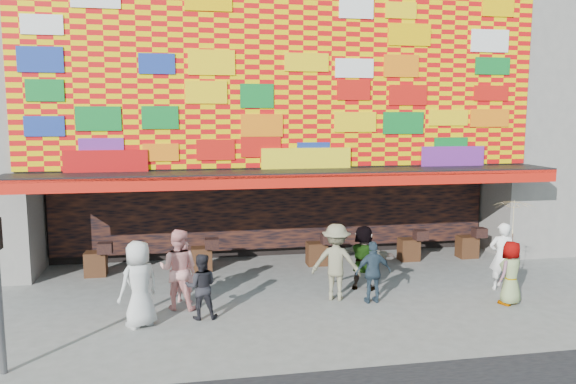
# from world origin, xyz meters

# --- Properties ---
(ground) EXTENTS (90.00, 90.00, 0.00)m
(ground) POSITION_xyz_m (0.00, 0.00, 0.00)
(ground) COLOR slate
(ground) RESTS_ON ground
(shop_building) EXTENTS (15.20, 9.40, 10.00)m
(shop_building) POSITION_xyz_m (0.00, 8.18, 5.23)
(shop_building) COLOR gray
(shop_building) RESTS_ON ground
(ped_a) EXTENTS (1.11, 1.05, 1.91)m
(ped_a) POSITION_xyz_m (-3.96, 0.37, 0.95)
(ped_a) COLOR silver
(ped_a) RESTS_ON ground
(ped_b) EXTENTS (0.67, 0.58, 1.56)m
(ped_b) POSITION_xyz_m (-3.01, 1.82, 0.78)
(ped_b) COLOR pink
(ped_b) RESTS_ON ground
(ped_c) EXTENTS (0.76, 0.61, 1.50)m
(ped_c) POSITION_xyz_m (-2.63, 0.62, 0.75)
(ped_c) COLOR black
(ped_c) RESTS_ON ground
(ped_d) EXTENTS (1.41, 1.12, 1.92)m
(ped_d) POSITION_xyz_m (0.72, 1.36, 0.96)
(ped_d) COLOR #7B7659
(ped_d) RESTS_ON ground
(ped_e) EXTENTS (0.90, 0.38, 1.53)m
(ped_e) POSITION_xyz_m (1.55, 0.95, 0.77)
(ped_e) COLOR #2C3D4D
(ped_e) RESTS_ON ground
(ped_f) EXTENTS (1.62, 1.27, 1.72)m
(ped_f) POSITION_xyz_m (1.65, 2.02, 0.86)
(ped_f) COLOR gray
(ped_f) RESTS_ON ground
(ped_g) EXTENTS (0.91, 0.79, 1.57)m
(ped_g) POSITION_xyz_m (4.80, 0.23, 0.78)
(ped_g) COLOR gray
(ped_g) RESTS_ON ground
(ped_h) EXTENTS (0.75, 0.59, 1.79)m
(ped_h) POSITION_xyz_m (5.22, 1.32, 0.90)
(ped_h) COLOR white
(ped_h) RESTS_ON ground
(ped_i) EXTENTS (1.11, 0.97, 1.92)m
(ped_i) POSITION_xyz_m (-3.13, 1.38, 0.96)
(ped_i) COLOR pink
(ped_i) RESTS_ON ground
(parasol) EXTENTS (1.14, 1.16, 1.83)m
(parasol) POSITION_xyz_m (4.80, 0.23, 2.14)
(parasol) COLOR #FCE49F
(parasol) RESTS_ON ground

